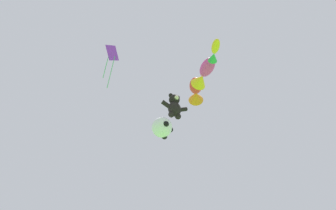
{
  "coord_description": "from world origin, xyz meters",
  "views": [
    {
      "loc": [
        -4.08,
        -2.1,
        1.42
      ],
      "look_at": [
        0.15,
        6.49,
        8.98
      ],
      "focal_mm": 24.0,
      "sensor_mm": 36.0,
      "label": 1
    }
  ],
  "objects_px": {
    "teddy_bear_kite": "(175,106)",
    "fish_kite_magenta": "(204,74)",
    "diamond_kite": "(112,56)",
    "fish_kite_crimson": "(196,91)",
    "fish_kite_goldfin": "(214,52)",
    "soccer_ball_kite": "(162,127)"
  },
  "relations": [
    {
      "from": "teddy_bear_kite",
      "to": "fish_kite_magenta",
      "type": "xyz_separation_m",
      "value": [
        1.69,
        -0.89,
        2.57
      ]
    },
    {
      "from": "teddy_bear_kite",
      "to": "diamond_kite",
      "type": "xyz_separation_m",
      "value": [
        -4.02,
        -0.12,
        2.14
      ]
    },
    {
      "from": "fish_kite_crimson",
      "to": "diamond_kite",
      "type": "distance_m",
      "value": 6.56
    },
    {
      "from": "fish_kite_crimson",
      "to": "fish_kite_goldfin",
      "type": "height_order",
      "value": "fish_kite_crimson"
    },
    {
      "from": "fish_kite_magenta",
      "to": "diamond_kite",
      "type": "distance_m",
      "value": 5.78
    },
    {
      "from": "soccer_ball_kite",
      "to": "fish_kite_crimson",
      "type": "distance_m",
      "value": 5.57
    },
    {
      "from": "fish_kite_magenta",
      "to": "diamond_kite",
      "type": "height_order",
      "value": "fish_kite_magenta"
    },
    {
      "from": "soccer_ball_kite",
      "to": "fish_kite_goldfin",
      "type": "relative_size",
      "value": 0.76
    },
    {
      "from": "teddy_bear_kite",
      "to": "soccer_ball_kite",
      "type": "relative_size",
      "value": 1.43
    },
    {
      "from": "fish_kite_crimson",
      "to": "fish_kite_magenta",
      "type": "xyz_separation_m",
      "value": [
        -0.68,
        -1.99,
        -0.38
      ]
    },
    {
      "from": "teddy_bear_kite",
      "to": "fish_kite_goldfin",
      "type": "xyz_separation_m",
      "value": [
        1.01,
        -2.92,
        2.11
      ]
    },
    {
      "from": "teddy_bear_kite",
      "to": "fish_kite_crimson",
      "type": "distance_m",
      "value": 3.95
    },
    {
      "from": "fish_kite_goldfin",
      "to": "diamond_kite",
      "type": "relative_size",
      "value": 0.49
    },
    {
      "from": "fish_kite_crimson",
      "to": "diamond_kite",
      "type": "relative_size",
      "value": 0.79
    },
    {
      "from": "soccer_ball_kite",
      "to": "teddy_bear_kite",
      "type": "bearing_deg",
      "value": -8.93
    },
    {
      "from": "fish_kite_magenta",
      "to": "fish_kite_goldfin",
      "type": "distance_m",
      "value": 2.19
    },
    {
      "from": "soccer_ball_kite",
      "to": "fish_kite_goldfin",
      "type": "xyz_separation_m",
      "value": [
        1.72,
        -3.03,
        3.7
      ]
    },
    {
      "from": "teddy_bear_kite",
      "to": "fish_kite_magenta",
      "type": "distance_m",
      "value": 3.21
    },
    {
      "from": "fish_kite_crimson",
      "to": "fish_kite_magenta",
      "type": "height_order",
      "value": "fish_kite_crimson"
    },
    {
      "from": "fish_kite_crimson",
      "to": "diamond_kite",
      "type": "bearing_deg",
      "value": -169.26
    },
    {
      "from": "teddy_bear_kite",
      "to": "fish_kite_magenta",
      "type": "bearing_deg",
      "value": -27.83
    },
    {
      "from": "soccer_ball_kite",
      "to": "fish_kite_goldfin",
      "type": "bearing_deg",
      "value": -60.43
    }
  ]
}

